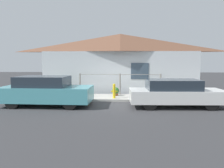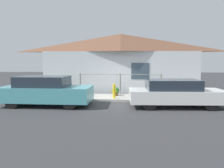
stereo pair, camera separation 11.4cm
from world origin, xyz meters
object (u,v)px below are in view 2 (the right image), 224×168
Objects in this scene: fire_hydrant at (114,91)px; potted_plant_by_fence at (67,88)px; car_right at (175,93)px; potted_plant_corner at (155,89)px; car_left at (46,91)px; potted_plant_near_hydrant at (116,91)px.

potted_plant_by_fence is (-2.85, 1.18, -0.00)m from fire_hydrant.
car_right reaches higher than potted_plant_corner.
potted_plant_by_fence is at bearing 157.50° from fire_hydrant.
fire_hydrant reaches higher than potted_plant_by_fence.
car_right is at bearing -27.88° from fire_hydrant.
car_left is at bearing 178.20° from car_right.
car_right is 5.80× the size of potted_plant_by_fence.
car_right is at bearing -40.34° from potted_plant_near_hydrant.
fire_hydrant reaches higher than potted_plant_corner.
car_right is 2.62m from potted_plant_corner.
potted_plant_near_hydrant is 2.92m from potted_plant_by_fence.
potted_plant_by_fence is 5.18m from potted_plant_corner.
fire_hydrant is at bearing 27.23° from car_left.
car_right is 3.71m from potted_plant_near_hydrant.
car_left is at bearing -96.51° from potted_plant_by_fence.
car_left is 6.03m from car_right.
potted_plant_near_hydrant is (-2.82, 2.40, -0.27)m from car_right.
potted_plant_corner is at bearing 24.14° from fire_hydrant.
potted_plant_corner is (5.18, -0.13, -0.01)m from potted_plant_by_fence.
car_left reaches higher than potted_plant_by_fence.
potted_plant_by_fence reaches higher than potted_plant_corner.
fire_hydrant is 1.07× the size of potted_plant_by_fence.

